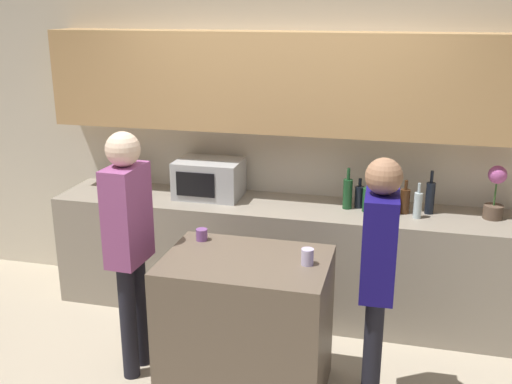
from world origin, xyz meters
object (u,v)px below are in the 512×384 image
(bottle_1, at_px, (359,196))
(person_center, at_px, (129,235))
(bottle_2, at_px, (368,199))
(bottle_4, at_px, (391,201))
(bottle_0, at_px, (348,193))
(microwave, at_px, (209,179))
(potted_plant, at_px, (495,192))
(bottle_3, at_px, (381,204))
(cup_1, at_px, (307,257))
(person_left, at_px, (378,267))
(toaster, at_px, (128,180))
(bottle_5, at_px, (405,201))
(bottle_6, at_px, (418,205))
(bottle_7, at_px, (430,197))
(cup_0, at_px, (202,235))

(bottle_1, xyz_separation_m, person_center, (-1.36, -1.15, -0.01))
(bottle_2, distance_m, bottle_4, 0.17)
(bottle_0, distance_m, person_center, 1.69)
(microwave, xyz_separation_m, potted_plant, (2.16, 0.00, 0.05))
(bottle_0, bearing_deg, bottle_3, -23.50)
(bottle_2, xyz_separation_m, bottle_4, (0.17, -0.03, 0.01))
(microwave, bearing_deg, cup_1, -49.34)
(bottle_3, xyz_separation_m, person_center, (-1.53, -1.00, -0.01))
(person_left, bearing_deg, toaster, 59.89)
(microwave, relative_size, bottle_5, 2.04)
(bottle_2, xyz_separation_m, bottle_6, (0.36, -0.06, 0.01))
(bottle_3, bearing_deg, bottle_1, 136.93)
(bottle_7, relative_size, person_center, 0.20)
(bottle_0, height_order, cup_1, bottle_0)
(toaster, relative_size, bottle_3, 1.08)
(bottle_0, bearing_deg, bottle_7, 3.17)
(bottle_2, bearing_deg, bottle_0, 169.38)
(microwave, relative_size, bottle_3, 2.16)
(bottle_2, distance_m, person_left, 1.10)
(bottle_7, bearing_deg, bottle_4, -161.94)
(potted_plant, height_order, bottle_0, potted_plant)
(toaster, distance_m, bottle_6, 2.35)
(bottle_1, relative_size, person_center, 0.14)
(bottle_2, bearing_deg, potted_plant, 3.95)
(bottle_1, distance_m, cup_0, 1.34)
(bottle_0, height_order, bottle_6, bottle_0)
(bottle_0, xyz_separation_m, bottle_3, (0.25, -0.11, -0.03))
(bottle_7, bearing_deg, bottle_5, -167.54)
(microwave, height_order, bottle_3, microwave)
(cup_0, bearing_deg, potted_plant, 26.44)
(person_left, bearing_deg, cup_0, 78.24)
(bottle_4, bearing_deg, toaster, 177.65)
(bottle_5, bearing_deg, bottle_4, -152.63)
(person_left, bearing_deg, bottle_5, -8.50)
(bottle_6, relative_size, cup_1, 2.66)
(bottle_5, distance_m, bottle_6, 0.12)
(bottle_4, bearing_deg, bottle_3, -143.95)
(person_center, bearing_deg, bottle_6, 121.96)
(toaster, height_order, cup_0, toaster)
(bottle_1, xyz_separation_m, person_left, (0.21, -1.16, -0.05))
(toaster, bearing_deg, bottle_3, -3.90)
(toaster, distance_m, bottle_0, 1.83)
(bottle_2, xyz_separation_m, bottle_5, (0.27, 0.02, 0.00))
(bottle_4, bearing_deg, cup_1, -112.61)
(microwave, bearing_deg, bottle_3, -5.87)
(bottle_1, distance_m, person_center, 1.78)
(bottle_7, bearing_deg, bottle_2, -171.93)
(bottle_0, xyz_separation_m, bottle_6, (0.52, -0.09, -0.02))
(person_left, bearing_deg, cup_1, 89.79)
(bottle_4, distance_m, person_center, 1.92)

